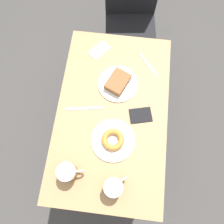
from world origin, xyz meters
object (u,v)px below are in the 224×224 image
Objects in this scene: chair at (131,13)px; knife at (84,108)px; beer_mug_left at (114,187)px; napkin_folded at (99,50)px; plate_with_donut at (113,140)px; passport_near_edge at (141,115)px; beer_mug_center at (68,172)px; fork at (148,65)px; plate_with_cake at (118,83)px.

chair is 0.91m from knife.
napkin_folded is (-0.19, 0.81, -0.05)m from beer_mug_left.
passport_near_edge is (0.14, 0.16, -0.01)m from plate_with_donut.
napkin_folded is (0.05, 0.76, -0.05)m from beer_mug_center.
knife is 0.33m from passport_near_edge.
chair reaches higher than fork.
knife is 1.54× the size of passport_near_edge.
plate_with_cake is 1.56× the size of napkin_folded.
beer_mug_center is at bearing 169.70° from beer_mug_left.
napkin_folded is (-0.15, 0.57, -0.01)m from plate_with_donut.
chair is 3.78× the size of plate_with_donut.
fork is at bearing 41.47° from plate_with_cake.
plate_with_cake is at bearing -57.13° from napkin_folded.
chair is at bearing 76.43° from knife.
knife is (-0.21, -0.87, 0.17)m from chair.
napkin_folded is at bearing 126.34° from passport_near_edge.
beer_mug_center is at bearing -136.05° from plate_with_donut.
plate_with_donut is 1.81× the size of beer_mug_center.
knife is (-0.35, -0.33, -0.00)m from fork.
beer_mug_left reaches higher than plate_with_donut.
plate_with_donut is 1.58× the size of napkin_folded.
beer_mug_left is at bearing -100.01° from fork.
passport_near_edge is (0.35, 0.36, -0.05)m from beer_mug_center.
plate_with_donut is 1.10× the size of knife.
fork is 1.08× the size of passport_near_edge.
beer_mug_center is (-0.24, 0.04, 0.00)m from beer_mug_left.
plate_with_cake reaches higher than knife.
napkin_folded is 0.99× the size of fork.
passport_near_edge is at bearing -0.60° from knife.
beer_mug_left is at bearing -82.42° from plate_with_donut.
passport_near_edge reaches higher than fork.
plate_with_cake is at bearing -99.81° from chair.
knife is at bearing -136.77° from fork.
napkin_folded is 0.32m from fork.
beer_mug_left is at bearing -77.02° from napkin_folded.
fork is 0.70× the size of knife.
fork is (0.17, 0.15, -0.02)m from plate_with_cake.
plate_with_cake is at bearing -138.53° from fork.
plate_with_cake is 0.24m from passport_near_edge.
napkin_folded is at bearing 102.98° from beer_mug_left.
plate_with_donut is at bearing -108.08° from fork.
chair is 0.53m from napkin_folded.
chair is 0.58m from fork.
fork is at bearing 43.23° from knife.
knife is at bearing 118.47° from beer_mug_left.
knife is at bearing -135.14° from plate_with_cake.
plate_with_cake reaches higher than fork.
chair reaches higher than knife.
beer_mug_left reaches higher than knife.
plate_with_cake is at bearing 44.86° from knife.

